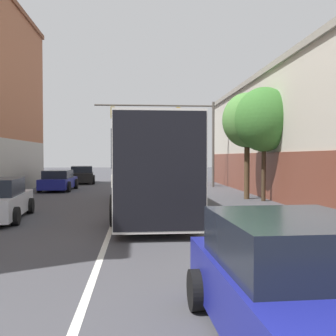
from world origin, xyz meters
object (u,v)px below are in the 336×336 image
Objects in this scene: traffic_signal_gantry at (177,125)px; street_tree_far at (247,121)px; parked_car_left_far at (82,175)px; bus at (149,163)px; hatchback_foreground at (300,288)px; parked_car_left_mid at (59,181)px; street_tree_near at (264,120)px.

traffic_signal_gantry is 1.56× the size of street_tree_far.
parked_car_left_far is at bearing 128.29° from street_tree_far.
bus is 3.12× the size of hatchback_foreground.
bus is 1.52× the size of traffic_signal_gantry.
hatchback_foreground is 0.95× the size of parked_car_left_mid.
traffic_signal_gantry reaches higher than parked_car_left_mid.
hatchback_foreground is (1.33, -11.99, -1.22)m from bus.
traffic_signal_gantry is 1.53× the size of street_tree_near.
parked_car_left_mid is at bearing 29.96° from bus.
traffic_signal_gantry is at bearing -4.38° from hatchback_foreground.
hatchback_foreground reaches higher than parked_car_left_mid.
bus is at bearing 4.39° from hatchback_foreground.
bus is 12.13m from traffic_signal_gantry.
parked_car_left_far is (-5.04, 16.43, -1.23)m from bus.
bus is 2.80× the size of parked_car_left_far.
street_tree_near is (10.72, -13.86, 3.31)m from parked_car_left_far.
hatchback_foreground is at bearing -103.71° from street_tree_far.
street_tree_far is at bearing -55.82° from bus.
hatchback_foreground reaches higher than parked_car_left_far.
parked_car_left_far is at bearing 127.70° from street_tree_near.
street_tree_near reaches higher than parked_car_left_mid.
parked_car_left_far is at bearing -3.55° from parked_car_left_mid.
hatchback_foreground is 0.49× the size of traffic_signal_gantry.
bus is 11.02m from parked_car_left_mid.
parked_car_left_mid is 0.95× the size of parked_car_left_far.
bus reaches higher than parked_car_left_mid.
street_tree_near is at bearing -60.83° from street_tree_far.
street_tree_near is at bearing -120.64° from parked_car_left_mid.
traffic_signal_gantry is 8.54m from street_tree_far.
street_tree_far is at bearing -118.02° from parked_car_left_mid.
hatchback_foreground is at bearing -106.63° from street_tree_near.
parked_car_left_mid is at bearing 15.91° from hatchback_foreground.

